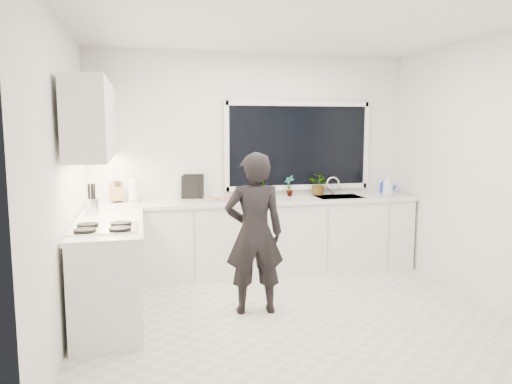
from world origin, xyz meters
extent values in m
cube|color=beige|center=(0.00, 0.00, -0.01)|extent=(4.00, 3.50, 0.02)
cube|color=white|center=(0.00, 1.76, 1.35)|extent=(4.00, 0.02, 2.70)
cube|color=white|center=(-2.01, 0.00, 1.35)|extent=(0.02, 3.50, 2.70)
cube|color=white|center=(2.01, 0.00, 1.35)|extent=(0.02, 3.50, 2.70)
cube|color=white|center=(0.00, 0.00, 2.71)|extent=(4.00, 3.50, 0.02)
cube|color=black|center=(0.60, 1.73, 1.55)|extent=(1.80, 0.02, 1.00)
cube|color=white|center=(0.00, 1.45, 0.44)|extent=(3.92, 0.58, 0.88)
cube|color=white|center=(-1.67, 0.35, 0.44)|extent=(0.58, 1.60, 0.88)
cube|color=silver|center=(0.00, 1.44, 0.90)|extent=(3.94, 0.62, 0.04)
cube|color=silver|center=(-1.67, 0.35, 0.90)|extent=(0.62, 1.60, 0.04)
cube|color=white|center=(-1.79, 0.70, 1.85)|extent=(0.34, 2.10, 0.70)
cube|color=silver|center=(1.05, 1.45, 0.87)|extent=(0.58, 0.42, 0.14)
cylinder|color=silver|center=(1.05, 1.65, 1.03)|extent=(0.03, 0.03, 0.22)
cube|color=black|center=(-1.69, 0.00, 0.94)|extent=(0.56, 0.48, 0.03)
imported|color=black|center=(-0.33, 0.19, 0.78)|extent=(0.60, 0.42, 1.56)
cube|color=silver|center=(-0.40, 1.42, 0.94)|extent=(0.50, 0.38, 0.03)
cube|color=#B21817|center=(-0.40, 1.42, 0.95)|extent=(0.46, 0.34, 0.01)
cylinder|color=#1234AF|center=(1.78, 1.61, 0.98)|extent=(0.15, 0.15, 0.13)
cylinder|color=white|center=(-1.45, 1.55, 1.05)|extent=(0.12, 0.12, 0.26)
cube|color=olive|center=(-1.64, 1.59, 1.03)|extent=(0.15, 0.13, 0.22)
cylinder|color=silver|center=(-1.85, 0.80, 1.00)|extent=(0.14, 0.14, 0.16)
cube|color=black|center=(-0.78, 1.69, 1.06)|extent=(0.22, 0.06, 0.28)
cube|color=black|center=(-0.74, 1.69, 1.07)|extent=(0.25, 0.06, 0.30)
imported|color=#26662D|center=(0.10, 1.61, 1.07)|extent=(0.24, 0.24, 0.31)
imported|color=#26662D|center=(0.45, 1.61, 1.05)|extent=(0.15, 0.17, 0.26)
imported|color=#26662D|center=(0.85, 1.61, 1.06)|extent=(0.32, 0.33, 0.28)
imported|color=#D8BF66|center=(1.64, 1.30, 1.07)|extent=(0.15, 0.15, 0.30)
imported|color=#D8BF66|center=(1.66, 1.30, 1.01)|extent=(0.10, 0.10, 0.17)
camera|label=1|loc=(-1.37, -4.36, 1.79)|focal=35.00mm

